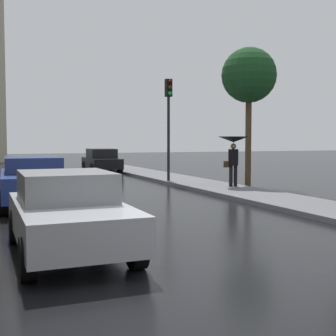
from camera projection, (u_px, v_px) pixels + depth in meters
ground at (235, 273)px, 6.65m from camera, size 120.00×120.00×0.00m
car_silver_near_kerb at (68, 212)px, 7.73m from camera, size 1.80×3.82×1.38m
car_black_mid_road at (101, 161)px, 26.00m from camera, size 1.84×4.10×1.42m
car_blue_far_ahead at (33, 180)px, 13.26m from camera, size 1.99×4.35×1.43m
pedestrian_with_umbrella_near at (233, 146)px, 17.40m from camera, size 1.17×1.17×1.91m
traffic_light at (169, 111)px, 19.70m from camera, size 0.26×0.39×4.39m
street_tree_near at (249, 76)px, 18.83m from camera, size 2.26×2.26×5.71m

